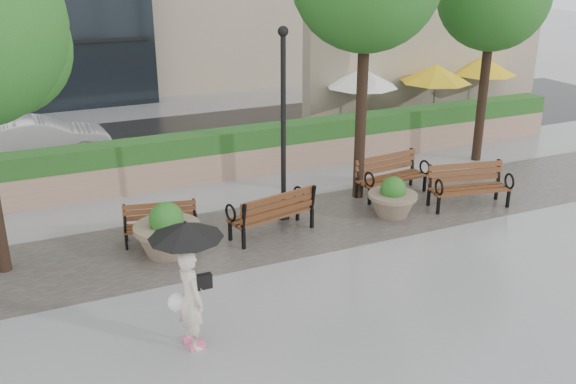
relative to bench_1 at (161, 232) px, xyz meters
name	(u,v)px	position (x,y,z in m)	size (l,w,h in m)	color
ground	(321,291)	(2.24, -3.40, -0.26)	(100.00, 100.00, 0.00)	gray
cobble_strip	(262,231)	(2.24, -0.40, -0.25)	(28.00, 3.20, 0.01)	#383330
hedge_wall	(208,156)	(2.24, 3.60, 0.41)	(24.00, 0.80, 1.35)	tan
cafe_wall	(428,67)	(11.74, 6.60, 1.74)	(10.00, 0.60, 4.00)	tan
cafe_hedge	(450,123)	(11.24, 4.40, 0.19)	(8.00, 0.50, 0.90)	#164418
asphalt_street	(173,142)	(2.24, 7.60, -0.25)	(40.00, 7.00, 0.00)	black
bench_1	(161,232)	(0.00, 0.00, 0.00)	(1.70, 0.94, 0.86)	brown
bench_2	(272,222)	(2.41, -0.63, 0.06)	(2.11, 1.19, 1.07)	brown
bench_3	(391,184)	(6.26, 0.39, 0.06)	(2.03, 1.00, 1.05)	brown
bench_4	(468,195)	(7.58, -1.12, 0.06)	(2.12, 1.17, 1.08)	brown
planter_left	(167,234)	(-0.02, -0.65, 0.21)	(1.41, 1.41, 1.18)	#7F6B56
planter_right	(392,201)	(5.51, -0.82, 0.14)	(1.20, 1.20, 1.00)	#7F6B56
lamppost	(283,138)	(3.01, 0.10, 1.77)	(0.28, 0.28, 4.57)	black
patio_umb_white	(362,78)	(8.48, 5.81, 1.73)	(2.50, 2.50, 2.30)	black
patio_umb_yellow_a	(436,74)	(11.26, 5.43, 1.73)	(2.50, 2.50, 2.30)	black
patio_umb_yellow_b	(483,66)	(13.84, 6.01, 1.73)	(2.50, 2.50, 2.30)	black
car_right	(39,140)	(-1.95, 7.23, 0.43)	(1.45, 4.15, 1.37)	silver
pedestrian	(189,273)	(-0.49, -4.09, 1.08)	(1.19, 1.19, 2.19)	beige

